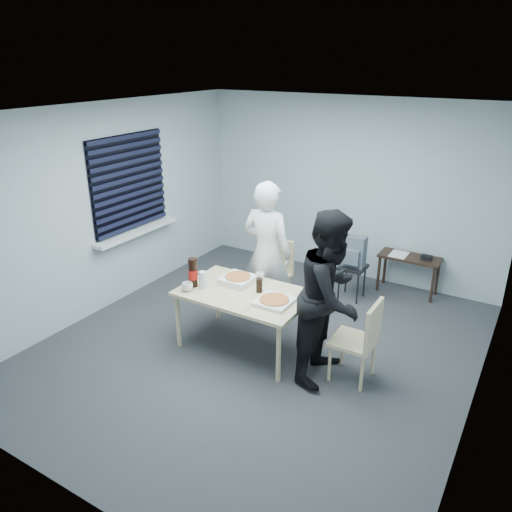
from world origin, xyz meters
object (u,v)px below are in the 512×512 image
Objects in this scene: person_black at (331,296)px; side_table at (409,262)px; dining_table at (244,297)px; mug_b at (260,277)px; person_white at (267,253)px; backpack at (354,252)px; chair_far at (275,269)px; chair_right at (362,336)px; stool at (352,273)px; mug_a at (187,287)px; soda_bottle at (193,273)px.

person_black is 2.38m from side_table.
dining_table is 14.09× the size of mug_b.
person_white is (-0.12, 0.70, 0.26)m from dining_table.
backpack is 4.19× the size of mug_b.
person_black reaches higher than chair_far.
person_black is 17.70× the size of mug_b.
person_white is 0.41m from mug_b.
mug_b reaches higher than side_table.
stool is (-0.75, 1.73, -0.15)m from chair_right.
mug_b is at bearing -120.95° from side_table.
backpack reaches higher than side_table.
backpack is at bearing -90.00° from stool.
person_black reaches higher than mug_a.
chair_far is at bearing -133.06° from backpack.
backpack is (0.59, 1.77, 0.06)m from dining_table.
dining_table is 0.36m from mug_b.
side_table is 6.64× the size of mug_a.
mug_b is at bearing -106.15° from backpack.
side_table is (0.19, 2.33, -0.42)m from person_black.
chair_right reaches higher than mug_b.
chair_right is 8.90× the size of mug_b.
chair_right is 0.50× the size of person_white.
chair_far reaches higher than dining_table.
dining_table is at bearing -78.94° from chair_far.
stool is 2.32m from soda_bottle.
soda_bottle is (-0.57, -0.17, 0.22)m from dining_table.
mug_b is (-0.01, 0.35, 0.11)m from dining_table.
dining_table is 11.45× the size of mug_a.
chair_right is 0.50× the size of person_black.
mug_a is (-0.55, -0.30, 0.11)m from dining_table.
chair_far is 1.45m from mug_a.
person_black is at bearing 11.37° from mug_a.
dining_table is at bearing -177.56° from chair_right.
side_table is at bearing 63.04° from dining_table.
side_table is at bearing 50.35° from backpack.
soda_bottle is at bearing -105.97° from chair_far.
chair_far is 1.09× the size of side_table.
chair_right is 2.30m from side_table.
stool is at bearing 96.61° from backpack.
person_white reaches higher than side_table.
person_black is (1.00, 0.01, 0.26)m from dining_table.
dining_table is 1.04m from person_black.
mug_b reaches higher than stool.
chair_far is at bearing 76.23° from mug_a.
mug_b is (0.21, -0.74, 0.22)m from chair_far.
chair_right reaches higher than side_table.
person_black reaches higher than dining_table.
person_black is 3.71× the size of stool.
person_white is at bearing 66.70° from mug_a.
backpack is at bearing 71.53° from dining_table.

